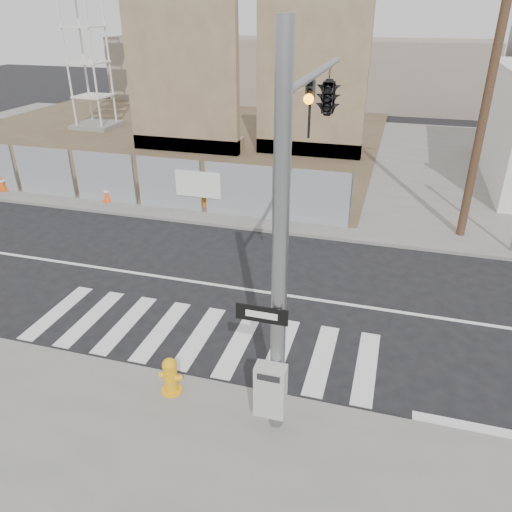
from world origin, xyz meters
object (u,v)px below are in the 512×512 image
(traffic_cone_d, at_px, (204,198))
(signal_pole, at_px, (314,144))
(traffic_cone_c, at_px, (107,194))
(fire_hydrant, at_px, (170,376))
(traffic_cone_b, at_px, (2,183))

(traffic_cone_d, bearing_deg, signal_pole, -53.83)
(signal_pole, height_order, traffic_cone_c, signal_pole)
(signal_pole, bearing_deg, fire_hydrant, -132.09)
(fire_hydrant, bearing_deg, traffic_cone_c, 103.86)
(signal_pole, relative_size, fire_hydrant, 8.55)
(signal_pole, distance_m, fire_hydrant, 5.43)
(traffic_cone_b, bearing_deg, traffic_cone_d, 3.65)
(traffic_cone_b, distance_m, traffic_cone_d, 9.02)
(signal_pole, bearing_deg, traffic_cone_b, 154.38)
(fire_hydrant, height_order, traffic_cone_c, fire_hydrant)
(fire_hydrant, xyz_separation_m, traffic_cone_b, (-12.25, 9.47, -0.08))
(signal_pole, xyz_separation_m, fire_hydrant, (-2.26, -2.50, -4.26))
(signal_pole, height_order, traffic_cone_d, signal_pole)
(signal_pole, relative_size, traffic_cone_d, 9.10)
(traffic_cone_c, xyz_separation_m, traffic_cone_d, (3.99, 0.48, 0.06))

